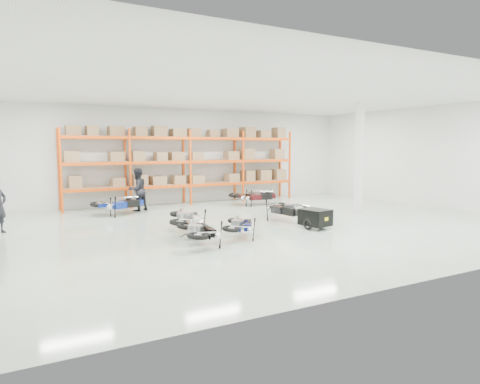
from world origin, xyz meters
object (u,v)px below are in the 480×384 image
moto_touring_right (288,206)px  moto_back_b (118,201)px  moto_back_d (257,194)px  moto_blue_centre (240,222)px  moto_back_c (252,193)px  person_back (137,190)px  moto_black_far_left (199,227)px  trailer (315,218)px  moto_back_a (120,200)px  moto_silver_left (187,215)px

moto_touring_right → moto_back_b: bearing=130.2°
moto_touring_right → moto_back_d: 4.49m
moto_blue_centre → moto_back_c: size_ratio=0.86×
moto_back_b → person_back: person_back is taller
moto_back_b → moto_back_d: bearing=-102.1°
moto_touring_right → moto_back_b: moto_touring_right is taller
moto_back_b → moto_back_d: size_ratio=0.98×
moto_back_b → moto_back_d: (6.27, -0.38, 0.01)m
moto_black_far_left → moto_back_c: moto_back_c is taller
moto_blue_centre → moto_black_far_left: bearing=47.6°
moto_black_far_left → moto_back_d: (5.58, 6.36, 0.03)m
trailer → moto_black_far_left: bearing=174.2°
moto_back_b → moto_back_c: moto_back_c is taller
moto_back_a → moto_back_b: moto_back_a is taller
moto_silver_left → trailer: (3.97, -1.40, -0.19)m
moto_back_a → trailer: bearing=-159.1°
moto_back_b → person_back: size_ratio=0.97×
moto_back_a → moto_back_d: 6.26m
moto_black_far_left → moto_back_d: size_ratio=0.95×
moto_silver_left → moto_back_d: moto_silver_left is taller
person_back → moto_back_c: bearing=149.5°
person_back → moto_back_a: bearing=14.2°
trailer → moto_back_b: 8.05m
moto_blue_centre → moto_black_far_left: (-1.47, -0.37, 0.04)m
moto_back_a → moto_back_d: size_ratio=1.07×
moto_back_a → moto_touring_right: bearing=-150.4°
moto_silver_left → person_back: (-0.14, 5.36, 0.34)m
person_back → moto_back_b: bearing=3.0°
moto_back_a → moto_back_c: moto_back_a is taller
moto_blue_centre → moto_back_b: bearing=-37.7°
trailer → moto_back_c: moto_back_c is taller
moto_black_far_left → moto_back_a: 6.54m
moto_back_d → moto_touring_right: bearing=169.5°
moto_touring_right → moto_back_a: size_ratio=1.00×
moto_blue_centre → moto_back_b: (-2.16, 6.38, 0.06)m
trailer → moto_back_d: 6.04m
moto_blue_centre → trailer: (2.86, 0.09, -0.10)m
moto_back_d → moto_black_far_left: bearing=144.4°
moto_touring_right → moto_blue_centre: bearing=-156.3°
moto_back_d → moto_silver_left: bearing=136.4°
moto_back_b → moto_back_c: bearing=-99.6°
moto_blue_centre → moto_back_c: bearing=-89.0°
moto_touring_right → moto_back_b: size_ratio=1.09×
moto_blue_centre → trailer: moto_blue_centre is taller
moto_back_c → moto_back_d: moto_back_c is taller
person_back → trailer: bearing=97.0°
moto_blue_centre → moto_touring_right: size_ratio=0.82×
moto_silver_left → moto_back_b: 5.00m
moto_touring_right → person_back: person_back is taller
moto_blue_centre → moto_silver_left: 1.86m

